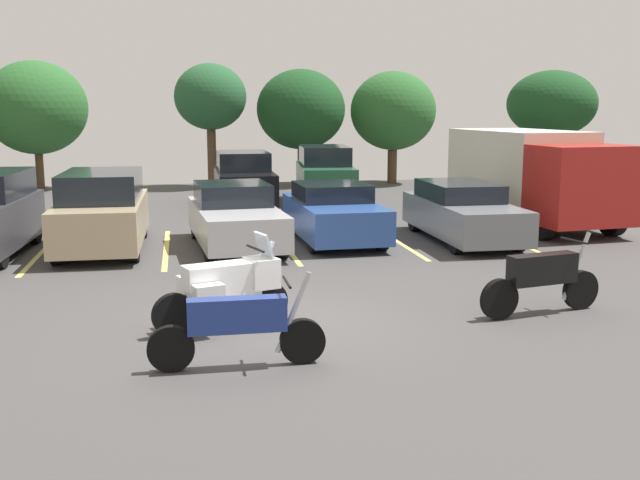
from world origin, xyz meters
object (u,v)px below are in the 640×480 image
object	(u,v)px
box_truck	(533,175)
car_blue	(334,214)
motorcycle_touring	(227,285)
motorcycle_second	(543,278)
car_far_green	(325,175)
car_tan	(102,211)
motorcycle_third	(239,326)
car_grey	(462,212)
car_silver	(235,217)
car_far_black	(244,180)

from	to	relation	value
box_truck	car_blue	bearing A→B (deg)	-166.57
motorcycle_touring	motorcycle_second	bearing A→B (deg)	-1.76
car_far_green	box_truck	xyz separation A→B (m)	(4.85, -5.96, 0.48)
car_tan	box_truck	bearing A→B (deg)	7.68
motorcycle_third	box_truck	distance (m)	13.75
car_grey	car_far_green	bearing A→B (deg)	104.18
box_truck	motorcycle_second	bearing A→B (deg)	-115.30
car_silver	car_grey	distance (m)	5.70
car_blue	car_far_black	xyz separation A→B (m)	(-1.63, 7.18, 0.20)
motorcycle_touring	motorcycle_third	world-z (taller)	motorcycle_touring
car_far_black	motorcycle_third	bearing A→B (deg)	-95.08
motorcycle_third	motorcycle_second	bearing A→B (deg)	17.78
motorcycle_third	car_blue	size ratio (longest dim) A/B	0.54
car_blue	car_tan	bearing A→B (deg)	-178.76
car_tan	motorcycle_second	bearing A→B (deg)	-43.07
car_blue	car_far_black	size ratio (longest dim) A/B	0.96
motorcycle_touring	box_truck	world-z (taller)	box_truck
motorcycle_touring	car_blue	size ratio (longest dim) A/B	0.49
motorcycle_third	car_far_green	bearing A→B (deg)	75.25
motorcycle_third	car_tan	size ratio (longest dim) A/B	0.50
car_grey	box_truck	world-z (taller)	box_truck
motorcycle_third	car_silver	size ratio (longest dim) A/B	0.49
motorcycle_second	motorcycle_third	xyz separation A→B (m)	(-5.04, -1.62, -0.04)
motorcycle_touring	car_silver	xyz separation A→B (m)	(0.59, 6.64, 0.06)
motorcycle_touring	car_blue	bearing A→B (deg)	66.28
motorcycle_second	car_far_black	bearing A→B (deg)	104.14
motorcycle_second	box_truck	xyz separation A→B (m)	(4.08, 8.63, 0.85)
motorcycle_touring	car_silver	bearing A→B (deg)	84.89
car_silver	car_blue	world-z (taller)	car_silver
car_far_black	car_far_green	world-z (taller)	car_far_green
motorcycle_third	car_grey	xyz separation A→B (m)	(6.27, 8.31, 0.16)
motorcycle_touring	car_grey	xyz separation A→B (m)	(6.30, 6.54, 0.04)
motorcycle_second	motorcycle_third	size ratio (longest dim) A/B	0.98
car_silver	box_truck	bearing A→B (deg)	12.13
motorcycle_second	car_tan	world-z (taller)	car_tan
motorcycle_second	car_grey	distance (m)	6.81
car_far_black	box_truck	distance (m)	9.61
motorcycle_third	car_far_green	xyz separation A→B (m)	(4.27, 16.21, 0.41)
motorcycle_touring	motorcycle_third	xyz separation A→B (m)	(0.03, -1.77, -0.11)
car_tan	car_silver	bearing A→B (deg)	-5.03
car_blue	car_grey	size ratio (longest dim) A/B	0.90
motorcycle_touring	car_tan	bearing A→B (deg)	109.80
car_far_green	box_truck	world-z (taller)	box_truck
motorcycle_touring	box_truck	xyz separation A→B (m)	(9.15, 8.48, 0.77)
motorcycle_third	car_blue	bearing A→B (deg)	70.85
motorcycle_third	motorcycle_touring	bearing A→B (deg)	91.01
motorcycle_second	box_truck	distance (m)	9.59
motorcycle_third	car_far_black	distance (m)	16.04
car_blue	box_truck	bearing A→B (deg)	13.43
car_far_black	car_grey	bearing A→B (deg)	-57.70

